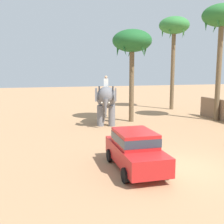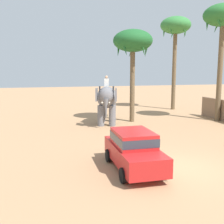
{
  "view_description": "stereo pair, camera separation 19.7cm",
  "coord_description": "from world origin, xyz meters",
  "px_view_note": "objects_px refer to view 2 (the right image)",
  "views": [
    {
      "loc": [
        -5.96,
        -10.33,
        4.31
      ],
      "look_at": [
        -1.0,
        6.49,
        1.6
      ],
      "focal_mm": 43.81,
      "sensor_mm": 36.0,
      "label": 1
    },
    {
      "loc": [
        -5.77,
        -10.38,
        4.31
      ],
      "look_at": [
        -1.0,
        6.49,
        1.6
      ],
      "focal_mm": 43.81,
      "sensor_mm": 36.0,
      "label": 2
    }
  ],
  "objects_px": {
    "palm_tree_behind_elephant": "(133,43)",
    "palm_tree_left_of_road": "(223,19)",
    "palm_tree_near_hut": "(176,29)",
    "car_sedan_foreground": "(134,149)",
    "elephant_with_mahout": "(107,100)"
  },
  "relations": [
    {
      "from": "car_sedan_foreground",
      "to": "palm_tree_left_of_road",
      "type": "height_order",
      "value": "palm_tree_left_of_road"
    },
    {
      "from": "palm_tree_behind_elephant",
      "to": "palm_tree_near_hut",
      "type": "relative_size",
      "value": 0.76
    },
    {
      "from": "car_sedan_foreground",
      "to": "palm_tree_near_hut",
      "type": "relative_size",
      "value": 0.42
    },
    {
      "from": "palm_tree_behind_elephant",
      "to": "palm_tree_left_of_road",
      "type": "xyz_separation_m",
      "value": [
        7.15,
        -1.64,
        1.91
      ]
    },
    {
      "from": "car_sedan_foreground",
      "to": "palm_tree_near_hut",
      "type": "xyz_separation_m",
      "value": [
        10.57,
        16.14,
        7.68
      ]
    },
    {
      "from": "palm_tree_behind_elephant",
      "to": "car_sedan_foreground",
      "type": "bearing_deg",
      "value": -109.59
    },
    {
      "from": "car_sedan_foreground",
      "to": "palm_tree_left_of_road",
      "type": "xyz_separation_m",
      "value": [
        10.92,
        8.93,
        7.43
      ]
    },
    {
      "from": "palm_tree_behind_elephant",
      "to": "palm_tree_near_hut",
      "type": "distance_m",
      "value": 9.06
    },
    {
      "from": "elephant_with_mahout",
      "to": "palm_tree_left_of_road",
      "type": "distance_m",
      "value": 11.47
    },
    {
      "from": "elephant_with_mahout",
      "to": "palm_tree_near_hut",
      "type": "distance_m",
      "value": 12.84
    },
    {
      "from": "palm_tree_near_hut",
      "to": "car_sedan_foreground",
      "type": "bearing_deg",
      "value": -123.24
    },
    {
      "from": "palm_tree_left_of_road",
      "to": "palm_tree_near_hut",
      "type": "bearing_deg",
      "value": 92.71
    },
    {
      "from": "elephant_with_mahout",
      "to": "palm_tree_near_hut",
      "type": "bearing_deg",
      "value": 33.86
    },
    {
      "from": "palm_tree_behind_elephant",
      "to": "palm_tree_near_hut",
      "type": "height_order",
      "value": "palm_tree_near_hut"
    },
    {
      "from": "palm_tree_behind_elephant",
      "to": "palm_tree_left_of_road",
      "type": "height_order",
      "value": "palm_tree_left_of_road"
    }
  ]
}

